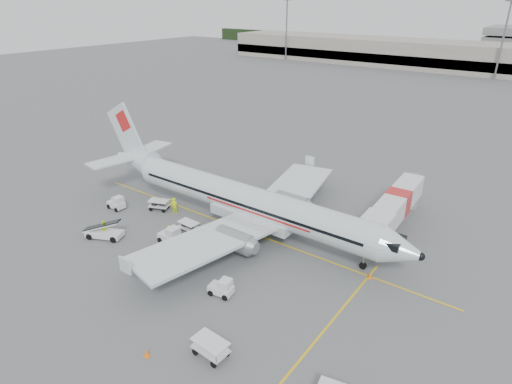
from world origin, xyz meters
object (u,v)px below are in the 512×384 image
tug_aft (116,202)px  tug_mid (170,234)px  jet_bridge (396,210)px  aircraft (247,181)px  tug_fore (221,286)px  belt_loader (103,226)px

tug_aft → tug_mid: bearing=-7.8°
jet_bridge → aircraft: bearing=-146.5°
tug_fore → tug_aft: 21.01m
aircraft → jet_bridge: bearing=36.2°
belt_loader → tug_mid: bearing=4.6°
aircraft → tug_aft: aircraft is taller
aircraft → tug_aft: 16.89m
belt_loader → tug_aft: 6.79m
tug_mid → tug_aft: size_ratio=1.11×
tug_fore → tug_mid: (-9.62, 3.36, 0.12)m
belt_loader → tug_mid: (6.19, 3.33, -0.45)m
belt_loader → tug_mid: 7.04m
jet_bridge → belt_loader: size_ratio=3.21×
tug_mid → tug_aft: tug_mid is taller
tug_aft → tug_fore: bearing=-12.9°
jet_bridge → tug_fore: (-7.71, -19.88, -1.33)m
aircraft → tug_aft: bearing=-159.8°
aircraft → tug_mid: 9.60m
jet_bridge → tug_mid: size_ratio=6.88×
aircraft → tug_fore: (5.14, -10.54, -4.64)m
tug_fore → tug_mid: 10.19m
tug_aft → jet_bridge: bearing=28.7°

